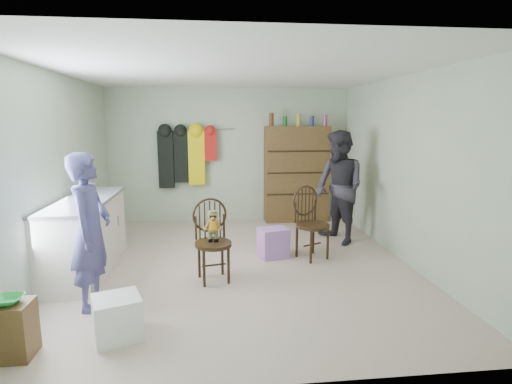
{
  "coord_description": "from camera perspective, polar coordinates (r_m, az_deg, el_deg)",
  "views": [
    {
      "loc": [
        -0.33,
        -5.08,
        1.91
      ],
      "look_at": [
        0.25,
        0.2,
        0.95
      ],
      "focal_mm": 28.0,
      "sensor_mm": 36.0,
      "label": 1
    }
  ],
  "objects": [
    {
      "name": "dresser",
      "position": [
        7.61,
        5.78,
        2.62
      ],
      "size": [
        1.2,
        0.39,
        2.04
      ],
      "color": "brown",
      "rests_on": "ground"
    },
    {
      "name": "striped_bag",
      "position": [
        5.67,
        2.49,
        -7.24
      ],
      "size": [
        0.46,
        0.39,
        0.41
      ],
      "primitive_type": "cube",
      "rotation": [
        0.0,
        0.0,
        0.26
      ],
      "color": "pink",
      "rests_on": "ground"
    },
    {
      "name": "plastic_tub",
      "position": [
        3.9,
        -19.21,
        -16.54
      ],
      "size": [
        0.5,
        0.49,
        0.38
      ],
      "primitive_type": "cube",
      "rotation": [
        0.0,
        0.0,
        0.36
      ],
      "color": "white",
      "rests_on": "ground"
    },
    {
      "name": "person_right",
      "position": [
        6.32,
        11.77,
        0.65
      ],
      "size": [
        0.92,
        1.03,
        1.76
      ],
      "primitive_type": "imported",
      "rotation": [
        0.0,
        0.0,
        -1.23
      ],
      "color": "#2D2B33",
      "rests_on": "ground"
    },
    {
      "name": "chair_front",
      "position": [
        4.82,
        -6.27,
        -6.03
      ],
      "size": [
        0.52,
        0.52,
        0.98
      ],
      "rotation": [
        0.0,
        0.0,
        0.22
      ],
      "color": "#3D2815",
      "rests_on": "ground"
    },
    {
      "name": "bowl",
      "position": [
        3.84,
        -31.93,
        -12.97
      ],
      "size": [
        0.23,
        0.23,
        0.06
      ],
      "primitive_type": "imported",
      "color": "green",
      "rests_on": "stool"
    },
    {
      "name": "person_left",
      "position": [
        4.38,
        -22.55,
        -5.22
      ],
      "size": [
        0.42,
        0.61,
        1.6
      ],
      "primitive_type": "imported",
      "rotation": [
        0.0,
        0.0,
        1.51
      ],
      "color": "#47447D",
      "rests_on": "ground"
    },
    {
      "name": "coat_rack",
      "position": [
        7.51,
        -10.08,
        5.03
      ],
      "size": [
        1.42,
        0.12,
        1.09
      ],
      "color": "#99999E",
      "rests_on": "ground"
    },
    {
      "name": "room_walls",
      "position": [
        5.63,
        -2.92,
        6.85
      ],
      "size": [
        5.0,
        5.0,
        5.0
      ],
      "color": "#B7C7A7",
      "rests_on": "ground"
    },
    {
      "name": "stool",
      "position": [
        3.94,
        -31.56,
        -16.49
      ],
      "size": [
        0.33,
        0.28,
        0.47
      ],
      "primitive_type": "cube",
      "color": "brown",
      "rests_on": "ground"
    },
    {
      "name": "chair_far",
      "position": [
        5.62,
        7.74,
        -3.94
      ],
      "size": [
        0.6,
        0.6,
        1.01
      ],
      "rotation": [
        0.0,
        0.0,
        0.45
      ],
      "color": "#3D2815",
      "rests_on": "ground"
    },
    {
      "name": "counter",
      "position": [
        5.52,
        -23.2,
        -5.69
      ],
      "size": [
        0.64,
        1.86,
        0.94
      ],
      "color": "silver",
      "rests_on": "ground"
    },
    {
      "name": "ground_plane",
      "position": [
        5.44,
        -2.43,
        -10.33
      ],
      "size": [
        5.0,
        5.0,
        0.0
      ],
      "primitive_type": "plane",
      "color": "beige",
      "rests_on": "ground"
    }
  ]
}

